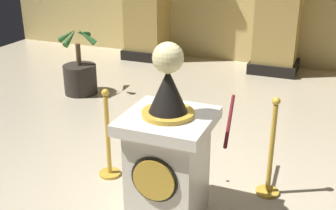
% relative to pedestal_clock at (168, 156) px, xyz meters
% --- Properties ---
extents(ground_plane, '(12.55, 12.55, 0.00)m').
position_rel_pedestal_clock_xyz_m(ground_plane, '(0.18, 0.23, -0.66)').
color(ground_plane, beige).
extents(pedestal_clock, '(0.76, 0.76, 1.69)m').
position_rel_pedestal_clock_xyz_m(pedestal_clock, '(0.00, 0.00, 0.00)').
color(pedestal_clock, silver).
rests_on(pedestal_clock, ground_plane).
extents(stanchion_near, '(0.24, 0.24, 1.06)m').
position_rel_pedestal_clock_xyz_m(stanchion_near, '(0.80, 0.76, -0.29)').
color(stanchion_near, gold).
rests_on(stanchion_near, ground_plane).
extents(stanchion_far, '(0.24, 0.24, 1.01)m').
position_rel_pedestal_clock_xyz_m(stanchion_far, '(-0.89, 0.48, -0.31)').
color(stanchion_far, gold).
rests_on(stanchion_far, ground_plane).
extents(velvet_rope, '(1.02, 1.00, 0.22)m').
position_rel_pedestal_clock_xyz_m(velvet_rope, '(-0.04, 0.62, 0.13)').
color(velvet_rope, '#591419').
extents(potted_palm_left, '(0.68, 0.69, 1.11)m').
position_rel_pedestal_clock_xyz_m(potted_palm_left, '(-2.62, 2.62, -0.35)').
color(potted_palm_left, '#2D2823').
rests_on(potted_palm_left, ground_plane).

